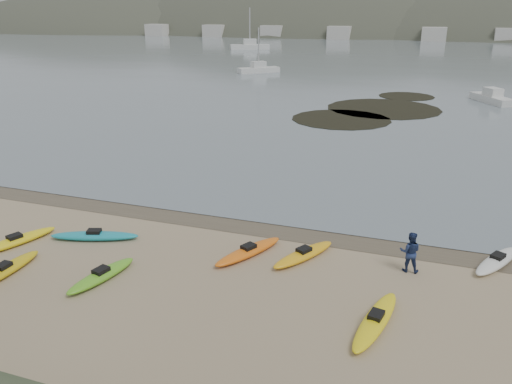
% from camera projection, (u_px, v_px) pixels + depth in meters
% --- Properties ---
extents(ground, '(600.00, 600.00, 0.00)m').
position_uv_depth(ground, '(256.00, 223.00, 22.96)').
color(ground, tan).
rests_on(ground, ground).
extents(wet_sand, '(60.00, 60.00, 0.00)m').
position_uv_depth(wet_sand, '(254.00, 225.00, 22.69)').
color(wet_sand, brown).
rests_on(wet_sand, ground).
extents(water, '(1200.00, 1200.00, 0.00)m').
position_uv_depth(water, '(424.00, 25.00, 289.09)').
color(water, slate).
rests_on(water, ground).
extents(kayaks, '(20.84, 10.08, 0.34)m').
position_uv_depth(kayaks, '(197.00, 261.00, 19.07)').
color(kayaks, '#66BE26').
rests_on(kayaks, ground).
extents(person_east, '(0.78, 0.62, 1.58)m').
position_uv_depth(person_east, '(410.00, 252.00, 18.47)').
color(person_east, navy).
rests_on(person_east, ground).
extents(kelp_mats, '(12.93, 21.93, 0.04)m').
position_uv_depth(kelp_mats, '(375.00, 110.00, 48.38)').
color(kelp_mats, black).
rests_on(kelp_mats, water).
extents(moored_boats, '(84.72, 73.31, 1.29)m').
position_uv_depth(moored_boats, '(421.00, 58.00, 92.14)').
color(moored_boats, silver).
rests_on(moored_boats, ground).
extents(far_town, '(199.00, 5.00, 4.00)m').
position_uv_depth(far_town, '(432.00, 34.00, 149.06)').
color(far_town, beige).
rests_on(far_town, ground).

